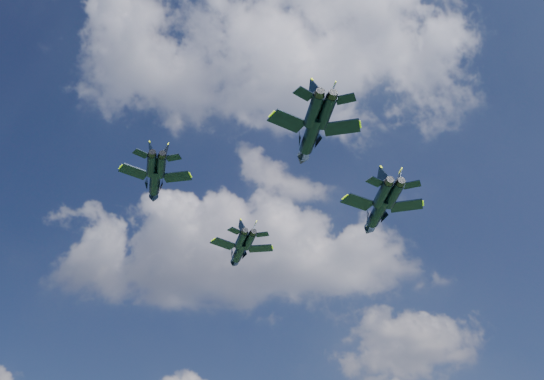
{
  "coord_description": "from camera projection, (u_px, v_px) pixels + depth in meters",
  "views": [
    {
      "loc": [
        7.62,
        -71.33,
        3.35
      ],
      "look_at": [
        0.66,
        6.45,
        56.35
      ],
      "focal_mm": 40.0,
      "sensor_mm": 36.0,
      "label": 1
    }
  ],
  "objects": [
    {
      "name": "jet_lead",
      "position": [
        239.0,
        252.0,
        112.15
      ],
      "size": [
        11.12,
        15.33,
        3.62
      ],
      "rotation": [
        0.0,
        0.0,
        0.35
      ],
      "color": "black"
    },
    {
      "name": "jet_left",
      "position": [
        155.0,
        182.0,
        91.7
      ],
      "size": [
        10.46,
        14.21,
        3.35
      ],
      "rotation": [
        0.0,
        0.0,
        0.3
      ],
      "color": "black"
    },
    {
      "name": "jet_right",
      "position": [
        377.0,
        213.0,
        98.01
      ],
      "size": [
        13.25,
        17.69,
        4.16
      ],
      "rotation": [
        0.0,
        0.0,
        0.23
      ],
      "color": "black"
    },
    {
      "name": "jet_slot",
      "position": [
        310.0,
        136.0,
        80.47
      ],
      "size": [
        12.09,
        16.28,
        3.83
      ],
      "rotation": [
        0.0,
        0.0,
        0.26
      ],
      "color": "black"
    }
  ]
}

